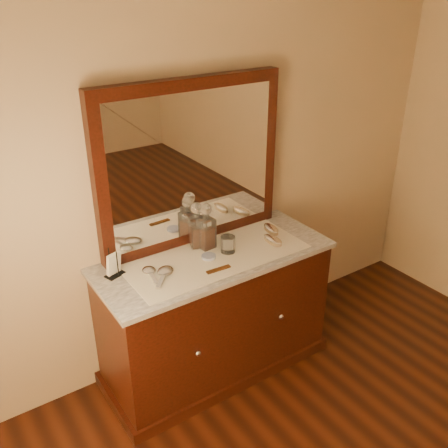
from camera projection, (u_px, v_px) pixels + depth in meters
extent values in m
plane|color=tan|center=(187.00, 154.00, 2.93)|extent=(4.50, 4.50, 0.00)
cube|color=black|center=(215.00, 315.00, 3.15)|extent=(1.40, 0.55, 0.82)
cube|color=black|center=(216.00, 360.00, 3.32)|extent=(1.46, 0.59, 0.08)
sphere|color=silver|center=(198.00, 353.00, 2.77)|extent=(0.04, 0.04, 0.04)
sphere|color=silver|center=(281.00, 316.00, 3.07)|extent=(0.04, 0.04, 0.04)
cube|color=white|center=(215.00, 257.00, 2.96)|extent=(1.44, 0.59, 0.03)
cube|color=black|center=(191.00, 164.00, 2.91)|extent=(1.20, 0.08, 1.00)
cube|color=white|center=(194.00, 166.00, 2.89)|extent=(1.06, 0.01, 0.86)
cube|color=white|center=(216.00, 256.00, 2.94)|extent=(1.10, 0.45, 0.00)
cylinder|color=white|center=(209.00, 257.00, 2.92)|extent=(0.11, 0.11, 0.01)
cube|color=#653112|center=(218.00, 269.00, 2.80)|extent=(0.15, 0.04, 0.01)
cube|color=black|center=(115.00, 275.00, 2.76)|extent=(0.12, 0.10, 0.01)
cylinder|color=black|center=(118.00, 265.00, 2.71)|extent=(0.01, 0.01, 0.16)
cylinder|color=black|center=(110.00, 261.00, 2.74)|extent=(0.01, 0.01, 0.16)
cube|color=white|center=(114.00, 263.00, 2.73)|extent=(0.09, 0.06, 0.13)
cube|color=#963C15|center=(197.00, 236.00, 3.02)|extent=(0.09, 0.09, 0.13)
cube|color=white|center=(197.00, 232.00, 3.01)|extent=(0.11, 0.11, 0.19)
cylinder|color=white|center=(197.00, 216.00, 2.96)|extent=(0.05, 0.05, 0.03)
sphere|color=white|center=(197.00, 208.00, 2.94)|extent=(0.09, 0.09, 0.07)
cube|color=#963C15|center=(206.00, 237.00, 3.01)|extent=(0.08, 0.08, 0.13)
cube|color=white|center=(206.00, 233.00, 3.00)|extent=(0.10, 0.10, 0.19)
cylinder|color=white|center=(206.00, 217.00, 2.95)|extent=(0.04, 0.04, 0.03)
sphere|color=white|center=(206.00, 209.00, 2.92)|extent=(0.08, 0.08, 0.07)
ellipsoid|color=#947B5B|center=(273.00, 242.00, 3.07)|extent=(0.07, 0.16, 0.02)
ellipsoid|color=silver|center=(273.00, 239.00, 3.06)|extent=(0.07, 0.16, 0.02)
ellipsoid|color=#947B5B|center=(271.00, 231.00, 3.21)|extent=(0.09, 0.16, 0.02)
ellipsoid|color=silver|center=(271.00, 228.00, 3.20)|extent=(0.09, 0.16, 0.02)
ellipsoid|color=silver|center=(149.00, 270.00, 2.78)|extent=(0.09, 0.11, 0.02)
cube|color=silver|center=(153.00, 278.00, 2.71)|extent=(0.04, 0.12, 0.01)
ellipsoid|color=silver|center=(166.00, 271.00, 2.77)|extent=(0.14, 0.14, 0.02)
cube|color=silver|center=(161.00, 281.00, 2.69)|extent=(0.12, 0.13, 0.01)
cylinder|color=white|center=(228.00, 244.00, 2.96)|extent=(0.09, 0.09, 0.10)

